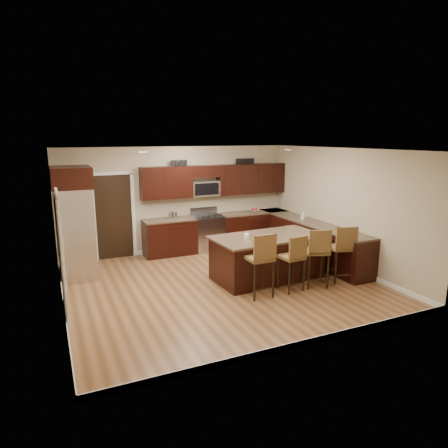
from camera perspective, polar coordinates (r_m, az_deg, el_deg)
name	(u,v)px	position (r m, az deg, el deg)	size (l,w,h in m)	color
floor	(221,284)	(8.23, -0.36, -8.56)	(6.00, 6.00, 0.00)	#8C5E37
ceiling	(221,150)	(7.69, -0.39, 10.58)	(6.00, 6.00, 0.00)	silver
wall_back	(178,200)	(10.38, -6.53, 3.49)	(6.00, 6.00, 0.00)	tan
wall_left	(57,234)	(7.21, -22.75, -1.35)	(5.50, 5.50, 0.00)	tan
wall_right	(342,208)	(9.45, 16.53, 2.17)	(5.50, 5.50, 0.00)	tan
base_cabinets	(267,237)	(10.15, 6.17, -1.83)	(4.02, 3.96, 0.92)	black
upper_cabinets	(218,179)	(10.53, -0.87, 6.38)	(4.00, 0.33, 0.80)	black
range	(207,232)	(10.50, -2.38, -1.22)	(0.76, 0.64, 1.11)	silver
microwave	(205,188)	(10.44, -2.75, 5.10)	(0.76, 0.31, 0.40)	silver
doorway	(114,217)	(10.06, -15.44, 0.98)	(0.85, 0.03, 2.06)	black
pantry_door	(61,258)	(7.00, -22.28, -4.50)	(0.03, 0.80, 2.04)	white
letter_decor	(213,162)	(10.44, -1.61, 8.83)	(2.20, 0.03, 0.15)	black
island	(267,258)	(8.48, 6.22, -4.92)	(2.39, 1.35, 0.92)	black
stool_left	(261,258)	(7.37, 5.31, -4.82)	(0.47, 0.47, 1.23)	brown
stool_mid	(294,257)	(7.76, 9.92, -4.63)	(0.45, 0.45, 1.11)	brown
stool_right	(317,251)	(8.06, 13.18, -3.78)	(0.56, 0.56, 1.19)	brown
refrigerator	(74,222)	(8.87, -20.58, 0.26)	(0.79, 1.02, 2.35)	silver
floor_mat	(232,254)	(10.22, 1.09, -4.30)	(0.93, 0.62, 0.01)	brown
fruit_bowl	(254,211)	(10.98, 4.36, 1.91)	(0.25, 0.25, 0.06)	silver
soap_bottle	(303,215)	(10.13, 11.28, 1.25)	(0.10, 0.10, 0.21)	#B2B2B2
canister_tall	(171,215)	(10.07, -7.60, 1.28)	(0.12, 0.12, 0.20)	silver
canister_short	(175,215)	(10.10, -7.04, 1.25)	(0.11, 0.11, 0.17)	silver
island_jar	(247,236)	(8.10, 3.25, -1.72)	(0.10, 0.10, 0.10)	white
stool_extra	(343,247)	(8.46, 16.70, -3.21)	(0.56, 0.56, 1.19)	brown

